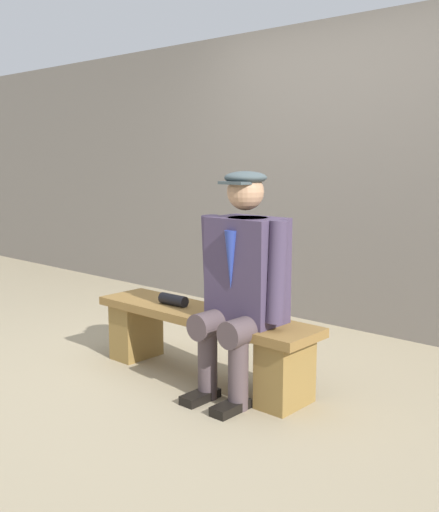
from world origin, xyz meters
TOP-DOWN VIEW (x-y plane):
  - ground_plane at (0.00, 0.00)m, footprint 30.00×30.00m
  - bench at (0.00, 0.00)m, footprint 1.55×0.37m
  - seated_man at (-0.35, 0.04)m, footprint 0.58×0.52m
  - rolled_magazine at (0.23, 0.02)m, footprint 0.20×0.07m
  - stadium_wall at (0.00, -1.69)m, footprint 12.00×0.24m

SIDE VIEW (x-z plane):
  - ground_plane at x=0.00m, z-range 0.00..0.00m
  - bench at x=0.00m, z-range 0.06..0.48m
  - rolled_magazine at x=0.23m, z-range 0.42..0.49m
  - seated_man at x=-0.35m, z-range 0.04..1.31m
  - stadium_wall at x=0.00m, z-range 0.00..2.39m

